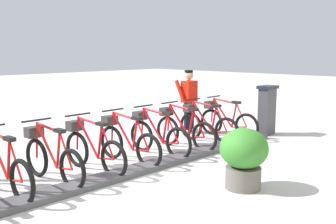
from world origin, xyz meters
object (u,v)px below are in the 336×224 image
(payment_kiosk, at_px, (267,109))
(bike_docked_1, at_px, (206,125))
(bike_docked_6, at_px, (51,157))
(planter_bush, at_px, (244,155))
(bike_docked_7, at_px, (2,167))
(worker_near_rack, at_px, (189,99))
(bike_docked_0, at_px, (226,120))
(bike_docked_4, at_px, (127,141))
(bike_docked_2, at_px, (183,129))
(bike_docked_5, at_px, (92,148))
(bike_docked_3, at_px, (157,135))

(payment_kiosk, bearing_deg, bike_docked_1, 72.40)
(bike_docked_6, xyz_separation_m, planter_bush, (-2.46, -1.95, 0.11))
(bike_docked_7, height_order, worker_near_rack, worker_near_rack)
(payment_kiosk, height_order, bike_docked_6, payment_kiosk)
(bike_docked_0, xyz_separation_m, bike_docked_4, (0.00, 3.25, 0.00))
(worker_near_rack, distance_m, planter_bush, 4.43)
(payment_kiosk, distance_m, bike_docked_6, 5.90)
(bike_docked_1, relative_size, worker_near_rack, 1.04)
(bike_docked_1, relative_size, planter_bush, 1.77)
(bike_docked_2, bearing_deg, bike_docked_4, 90.00)
(bike_docked_6, height_order, bike_docked_7, same)
(bike_docked_5, height_order, bike_docked_6, same)
(payment_kiosk, bearing_deg, bike_docked_2, 77.67)
(payment_kiosk, bearing_deg, bike_docked_3, 80.53)
(bike_docked_2, xyz_separation_m, bike_docked_7, (0.00, 4.06, 0.00))
(bike_docked_5, relative_size, worker_near_rack, 1.04)
(bike_docked_2, distance_m, worker_near_rack, 1.81)
(bike_docked_4, relative_size, worker_near_rack, 1.04)
(payment_kiosk, distance_m, bike_docked_0, 1.17)
(bike_docked_3, distance_m, planter_bush, 2.51)
(bike_docked_3, relative_size, bike_docked_5, 1.00)
(payment_kiosk, height_order, worker_near_rack, worker_near_rack)
(bike_docked_1, bearing_deg, bike_docked_5, 90.00)
(bike_docked_4, height_order, bike_docked_6, same)
(bike_docked_3, distance_m, bike_docked_7, 3.25)
(bike_docked_6, height_order, worker_near_rack, worker_near_rack)
(bike_docked_2, relative_size, worker_near_rack, 1.04)
(bike_docked_2, xyz_separation_m, planter_bush, (-2.46, 1.30, 0.11))
(bike_docked_3, bearing_deg, planter_bush, 168.80)
(worker_near_rack, bearing_deg, bike_docked_0, -167.48)
(planter_bush, bearing_deg, bike_docked_0, -49.98)
(payment_kiosk, relative_size, bike_docked_3, 0.74)
(bike_docked_3, distance_m, worker_near_rack, 2.49)
(bike_docked_5, distance_m, bike_docked_6, 0.81)
(bike_docked_3, relative_size, bike_docked_6, 1.00)
(bike_docked_2, relative_size, bike_docked_3, 1.00)
(bike_docked_0, relative_size, worker_near_rack, 1.04)
(bike_docked_3, height_order, bike_docked_7, same)
(payment_kiosk, bearing_deg, planter_bush, 115.70)
(bike_docked_1, height_order, bike_docked_2, same)
(bike_docked_6, distance_m, worker_near_rack, 4.78)
(bike_docked_4, xyz_separation_m, bike_docked_5, (0.00, 0.81, 0.00))
(worker_near_rack, relative_size, planter_bush, 1.71)
(bike_docked_6, bearing_deg, bike_docked_3, -90.00)
(worker_near_rack, bearing_deg, bike_docked_4, 109.08)
(bike_docked_5, distance_m, planter_bush, 2.71)
(planter_bush, bearing_deg, bike_docked_3, -11.20)
(bike_docked_2, xyz_separation_m, bike_docked_4, (0.00, 1.63, 0.00))
(bike_docked_7, bearing_deg, worker_near_rack, -79.17)
(payment_kiosk, distance_m, bike_docked_2, 2.69)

